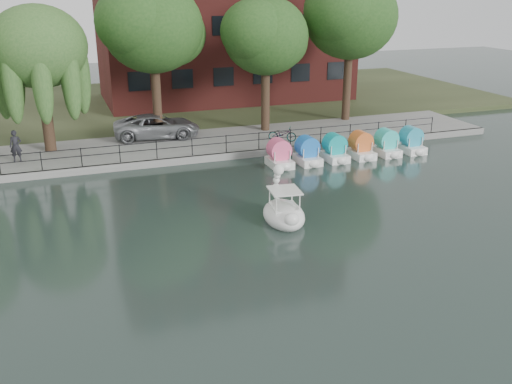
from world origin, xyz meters
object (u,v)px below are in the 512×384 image
minivan (157,125)px  swan_boat (283,210)px  pedestrian (15,144)px  bicycle (282,133)px

minivan → swan_boat: swan_boat is taller
pedestrian → swan_boat: pedestrian is taller
swan_boat → bicycle: bearing=74.4°
bicycle → pedestrian: bearing=116.2°
bicycle → swan_boat: swan_boat is taller
pedestrian → swan_boat: bearing=-41.9°
bicycle → pedestrian: 15.23m
minivan → swan_boat: 14.54m
minivan → swan_boat: (2.71, -14.26, -0.75)m
swan_boat → pedestrian: bearing=139.0°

